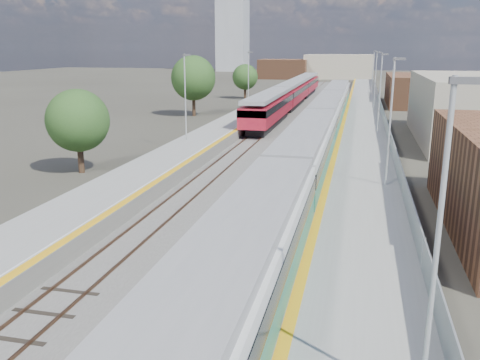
% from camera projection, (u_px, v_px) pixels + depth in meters
% --- Properties ---
extents(ground, '(320.00, 320.00, 0.00)m').
position_uv_depth(ground, '(316.00, 128.00, 58.66)').
color(ground, '#47443A').
rests_on(ground, ground).
extents(ballast_bed, '(10.50, 155.00, 0.06)m').
position_uv_depth(ballast_bed, '(299.00, 124.00, 61.51)').
color(ballast_bed, '#565451').
rests_on(ballast_bed, ground).
extents(tracks, '(8.96, 160.00, 0.17)m').
position_uv_depth(tracks, '(305.00, 122.00, 62.93)').
color(tracks, '#4C3323').
rests_on(tracks, ground).
extents(platform_right, '(4.70, 155.00, 8.52)m').
position_uv_depth(platform_right, '(363.00, 122.00, 59.70)').
color(platform_right, slate).
rests_on(platform_right, ground).
extents(platform_left, '(4.30, 155.00, 8.52)m').
position_uv_depth(platform_left, '(244.00, 118.00, 62.88)').
color(platform_left, slate).
rests_on(platform_left, ground).
extents(buildings, '(72.00, 185.50, 40.00)m').
position_uv_depth(buildings, '(281.00, 41.00, 143.40)').
color(buildings, brown).
rests_on(buildings, ground).
extents(green_train, '(2.96, 82.40, 3.26)m').
position_uv_depth(green_train, '(319.00, 128.00, 44.05)').
color(green_train, black).
rests_on(green_train, ground).
extents(red_train, '(2.99, 60.69, 3.78)m').
position_uv_depth(red_train, '(292.00, 93.00, 78.44)').
color(red_train, black).
rests_on(red_train, ground).
extents(tree_a, '(4.56, 4.56, 6.18)m').
position_uv_depth(tree_a, '(78.00, 121.00, 36.83)').
color(tree_a, '#382619').
rests_on(tree_a, ground).
extents(tree_b, '(5.94, 5.94, 8.05)m').
position_uv_depth(tree_b, '(193.00, 78.00, 67.71)').
color(tree_b, '#382619').
rests_on(tree_b, ground).
extents(tree_c, '(4.56, 4.56, 6.17)m').
position_uv_depth(tree_c, '(245.00, 77.00, 91.22)').
color(tree_c, '#382619').
rests_on(tree_c, ground).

